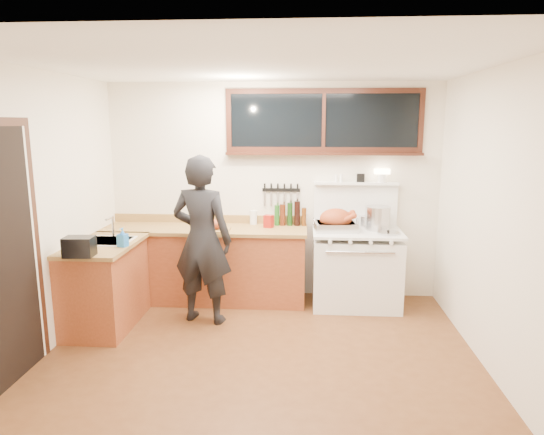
# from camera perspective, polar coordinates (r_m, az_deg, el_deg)

# --- Properties ---
(ground_plane) EXTENTS (4.00, 3.50, 0.02)m
(ground_plane) POSITION_cam_1_polar(r_m,az_deg,el_deg) (4.65, -1.40, -16.23)
(ground_plane) COLOR #542E16
(room_shell) EXTENTS (4.10, 3.60, 2.65)m
(room_shell) POSITION_cam_1_polar(r_m,az_deg,el_deg) (4.16, -1.51, 4.52)
(room_shell) COLOR silver
(room_shell) RESTS_ON ground
(counter_back) EXTENTS (2.44, 0.64, 1.00)m
(counter_back) POSITION_cam_1_polar(r_m,az_deg,el_deg) (5.93, -7.84, -5.37)
(counter_back) COLOR brown
(counter_back) RESTS_ON ground
(counter_left) EXTENTS (0.64, 1.09, 0.90)m
(counter_left) POSITION_cam_1_polar(r_m,az_deg,el_deg) (5.45, -19.03, -7.43)
(counter_left) COLOR brown
(counter_left) RESTS_ON ground
(sink_unit) EXTENTS (0.50, 0.45, 0.37)m
(sink_unit) POSITION_cam_1_polar(r_m,az_deg,el_deg) (5.40, -18.79, -3.21)
(sink_unit) COLOR white
(sink_unit) RESTS_ON counter_left
(vintage_stove) EXTENTS (1.02, 0.74, 1.59)m
(vintage_stove) POSITION_cam_1_polar(r_m,az_deg,el_deg) (5.80, 9.85, -5.68)
(vintage_stove) COLOR white
(vintage_stove) RESTS_ON ground
(back_window) EXTENTS (2.32, 0.13, 0.77)m
(back_window) POSITION_cam_1_polar(r_m,az_deg,el_deg) (5.84, 6.09, 10.43)
(back_window) COLOR black
(back_window) RESTS_ON room_shell
(left_doorway) EXTENTS (0.02, 1.04, 2.17)m
(left_doorway) POSITION_cam_1_polar(r_m,az_deg,el_deg) (4.42, -28.98, -3.96)
(left_doorway) COLOR black
(left_doorway) RESTS_ON ground
(knife_strip) EXTENTS (0.46, 0.03, 0.28)m
(knife_strip) POSITION_cam_1_polar(r_m,az_deg,el_deg) (5.91, 1.08, 3.16)
(knife_strip) COLOR black
(knife_strip) RESTS_ON room_shell
(man) EXTENTS (0.74, 0.57, 1.81)m
(man) POSITION_cam_1_polar(r_m,az_deg,el_deg) (5.20, -8.22, -2.63)
(man) COLOR black
(man) RESTS_ON ground
(soap_bottle) EXTENTS (0.11, 0.11, 0.19)m
(soap_bottle) POSITION_cam_1_polar(r_m,az_deg,el_deg) (5.09, -17.17, -2.24)
(soap_bottle) COLOR blue
(soap_bottle) RESTS_ON counter_left
(toaster) EXTENTS (0.28, 0.20, 0.19)m
(toaster) POSITION_cam_1_polar(r_m,az_deg,el_deg) (4.86, -21.73, -3.20)
(toaster) COLOR black
(toaster) RESTS_ON counter_left
(cutting_board) EXTENTS (0.39, 0.30, 0.14)m
(cutting_board) POSITION_cam_1_polar(r_m,az_deg,el_deg) (5.62, -6.94, -1.03)
(cutting_board) COLOR olive
(cutting_board) RESTS_ON counter_back
(roast_turkey) EXTENTS (0.52, 0.40, 0.26)m
(roast_turkey) POSITION_cam_1_polar(r_m,az_deg,el_deg) (5.63, 7.55, -0.50)
(roast_turkey) COLOR silver
(roast_turkey) RESTS_ON vintage_stove
(stockpot) EXTENTS (0.32, 0.32, 0.27)m
(stockpot) POSITION_cam_1_polar(r_m,az_deg,el_deg) (5.77, 12.31, -0.05)
(stockpot) COLOR silver
(stockpot) RESTS_ON vintage_stove
(saucepan) EXTENTS (0.20, 0.30, 0.13)m
(saucepan) POSITION_cam_1_polar(r_m,az_deg,el_deg) (5.94, 10.92, -0.39)
(saucepan) COLOR silver
(saucepan) RESTS_ON vintage_stove
(pot_lid) EXTENTS (0.32, 0.32, 0.04)m
(pot_lid) POSITION_cam_1_polar(r_m,az_deg,el_deg) (5.59, 13.51, -1.75)
(pot_lid) COLOR silver
(pot_lid) RESTS_ON vintage_stove
(coffee_tin) EXTENTS (0.12, 0.11, 0.15)m
(coffee_tin) POSITION_cam_1_polar(r_m,az_deg,el_deg) (5.75, -0.41, -0.45)
(coffee_tin) COLOR maroon
(coffee_tin) RESTS_ON counter_back
(pitcher) EXTENTS (0.09, 0.09, 0.17)m
(pitcher) POSITION_cam_1_polar(r_m,az_deg,el_deg) (5.94, -2.20, 0.01)
(pitcher) COLOR white
(pitcher) RESTS_ON counter_back
(bottle_cluster) EXTENTS (0.39, 0.07, 0.30)m
(bottle_cluster) POSITION_cam_1_polar(r_m,az_deg,el_deg) (5.85, 2.13, 0.34)
(bottle_cluster) COLOR black
(bottle_cluster) RESTS_ON counter_back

